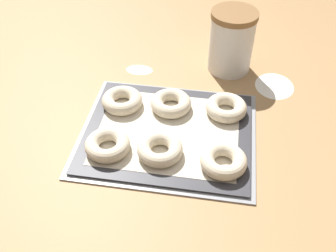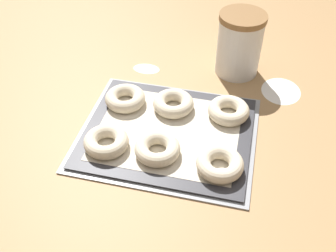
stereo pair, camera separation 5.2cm
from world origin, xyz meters
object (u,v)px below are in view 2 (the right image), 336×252
object	(u,v)px
bagel_back_left	(125,98)
bagel_back_right	(228,110)
baking_tray	(168,133)
bagel_front_left	(106,142)
flour_canister	(239,44)
bagel_front_center	(159,149)
bagel_front_right	(220,164)
bagel_back_center	(174,104)

from	to	relation	value
bagel_back_left	bagel_back_right	xyz separation A→B (m)	(0.27, 0.01, 0.00)
baking_tray	bagel_front_left	xyz separation A→B (m)	(-0.13, -0.08, 0.02)
bagel_front_left	flour_canister	world-z (taller)	flour_canister
bagel_front_left	bagel_front_center	size ratio (longest dim) A/B	1.00
bagel_front_center	bagel_back_left	bearing A→B (deg)	130.20
flour_canister	bagel_front_right	bearing A→B (deg)	-89.18
bagel_front_right	baking_tray	bearing A→B (deg)	146.50
baking_tray	bagel_front_center	xyz separation A→B (m)	(-0.00, -0.08, 0.02)
bagel_back_right	bagel_front_left	bearing A→B (deg)	-146.32
bagel_front_center	bagel_back_right	distance (m)	0.22
bagel_front_left	bagel_front_right	world-z (taller)	same
bagel_back_right	flour_canister	size ratio (longest dim) A/B	0.58
bagel_front_center	bagel_front_right	world-z (taller)	same
bagel_front_left	flour_canister	size ratio (longest dim) A/B	0.58
bagel_front_left	bagel_front_right	distance (m)	0.27
bagel_front_center	flour_canister	size ratio (longest dim) A/B	0.58
bagel_front_center	bagel_back_right	xyz separation A→B (m)	(0.14, 0.17, 0.00)
bagel_front_left	bagel_front_right	xyz separation A→B (m)	(0.27, -0.01, 0.00)
bagel_back_left	bagel_back_right	size ratio (longest dim) A/B	1.00
bagel_front_left	bagel_back_center	distance (m)	0.21
baking_tray	bagel_back_left	size ratio (longest dim) A/B	4.05
baking_tray	bagel_back_center	size ratio (longest dim) A/B	4.05
bagel_front_left	bagel_back_center	bearing A→B (deg)	53.94
bagel_front_left	bagel_back_left	world-z (taller)	same
bagel_back_right	flour_canister	world-z (taller)	flour_canister
baking_tray	bagel_front_center	bearing A→B (deg)	-91.17
bagel_front_right	bagel_back_right	size ratio (longest dim) A/B	1.00
bagel_front_right	bagel_back_center	bearing A→B (deg)	128.66
bagel_front_left	bagel_front_center	world-z (taller)	same
bagel_back_left	bagel_front_right	bearing A→B (deg)	-31.82
bagel_front_center	bagel_back_left	world-z (taller)	same
baking_tray	flour_canister	bearing A→B (deg)	66.63
bagel_front_center	flour_canister	world-z (taller)	flour_canister
bagel_back_left	bagel_front_center	bearing A→B (deg)	-49.80
flour_canister	bagel_front_left	bearing A→B (deg)	-123.58
bagel_front_left	bagel_back_left	xyz separation A→B (m)	(-0.01, 0.16, 0.00)
bagel_back_center	bagel_back_right	size ratio (longest dim) A/B	1.00
bagel_front_right	flour_canister	bearing A→B (deg)	90.82
bagel_front_center	bagel_back_right	bearing A→B (deg)	51.05
baking_tray	flour_canister	size ratio (longest dim) A/B	2.36
bagel_back_center	bagel_back_right	bearing A→B (deg)	2.04
bagel_back_left	flour_canister	size ratio (longest dim) A/B	0.58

